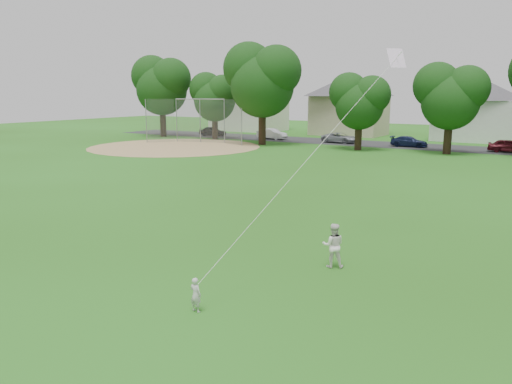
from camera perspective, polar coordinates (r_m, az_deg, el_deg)
The scene contains 9 objects.
ground at distance 16.21m, azimuth -4.22°, elevation -9.13°, with size 160.00×160.00×0.00m, color #245313.
street at distance 55.29m, azimuth 22.28°, elevation 4.61°, with size 90.00×7.00×0.01m, color #2D2D30.
dirt_infield at distance 53.63m, azimuth -9.24°, elevation 5.13°, with size 18.00×18.00×0.02m, color #9E7F51.
toddler at distance 13.38m, azimuth -6.91°, elevation -11.58°, with size 0.34×0.23×0.94m, color silver.
older_boy at distance 16.59m, azimuth 8.81°, elevation -6.06°, with size 0.72×0.56×1.48m, color white.
kite at distance 15.82m, azimuth 6.56°, elevation 4.47°, with size 1.53×5.08×11.41m.
baseball_backstop at distance 57.51m, azimuth -6.61°, elevation 8.05°, with size 10.82×4.36×4.91m.
tree_row at distance 49.28m, azimuth 22.93°, elevation 11.48°, with size 81.64×9.59×11.34m.
house_row at distance 65.00m, azimuth 23.53°, elevation 10.02°, with size 77.85×14.22×10.61m.
Camera 1 is at (8.96, -12.27, 5.66)m, focal length 35.00 mm.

